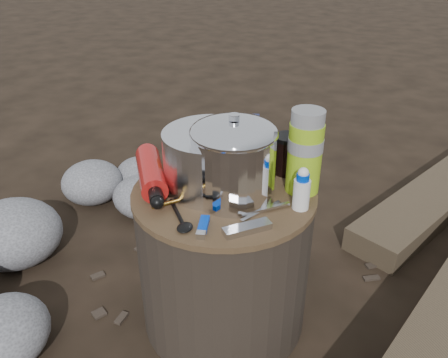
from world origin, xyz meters
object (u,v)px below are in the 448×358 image
(fuel_bottle, at_px, (151,172))
(thermos, at_px, (305,152))
(travel_mug, at_px, (287,155))
(stump, at_px, (224,258))
(camping_pot, at_px, (234,159))

(fuel_bottle, distance_m, thermos, 0.41)
(fuel_bottle, bearing_deg, travel_mug, -3.26)
(stump, height_order, camping_pot, camping_pot)
(stump, distance_m, thermos, 0.39)
(stump, relative_size, fuel_bottle, 1.71)
(camping_pot, bearing_deg, stump, 154.06)
(stump, bearing_deg, travel_mug, 48.81)
(stump, xyz_separation_m, thermos, (0.19, 0.07, 0.33))
(stump, distance_m, travel_mug, 0.34)
(stump, height_order, fuel_bottle, fuel_bottle)
(fuel_bottle, height_order, thermos, thermos)
(thermos, relative_size, travel_mug, 2.00)
(camping_pot, relative_size, fuel_bottle, 0.75)
(stump, bearing_deg, fuel_bottle, -174.19)
(camping_pot, height_order, travel_mug, camping_pot)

